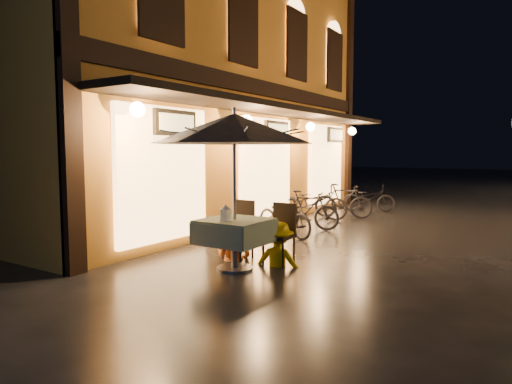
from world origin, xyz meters
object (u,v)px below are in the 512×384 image
Objects in this scene: table_lantern at (226,212)px; person_yellow at (279,223)px; cafe_table at (235,232)px; patio_umbrella at (234,129)px; person_orange at (234,218)px; bicycle_0 at (284,216)px.

person_yellow is (0.43, 0.82, -0.24)m from table_lantern.
cafe_table is 1.56m from patio_umbrella.
person_orange is at bearing 126.65° from patio_umbrella.
cafe_table is 3.96× the size of table_lantern.
person_yellow is (0.43, 0.59, -1.47)m from patio_umbrella.
table_lantern is 0.15× the size of bicycle_0.
person_yellow is at bearing 176.14° from person_orange.
cafe_table is at bearing 90.00° from table_lantern.
patio_umbrella is 1.63m from person_orange.
patio_umbrella is 1.25m from table_lantern.
cafe_table is 0.72× the size of person_orange.
person_orange reaches higher than cafe_table.
bicycle_0 is (-0.70, 2.79, -0.16)m from cafe_table.
table_lantern is at bearing -90.00° from patio_umbrella.
patio_umbrella is at bearing -147.16° from bicycle_0.
cafe_table is at bearing 122.03° from person_orange.
cafe_table is 0.40× the size of patio_umbrella.
patio_umbrella is at bearing 0.00° from cafe_table.
person_yellow reaches higher than bicycle_0.
person_yellow reaches higher than table_lantern.
bicycle_0 is (-1.13, 2.20, -0.25)m from person_yellow.
bicycle_0 is at bearing 104.09° from cafe_table.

